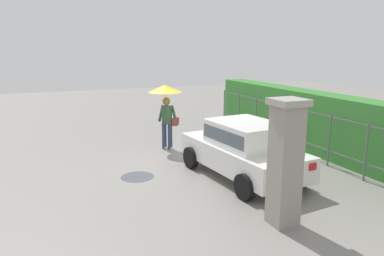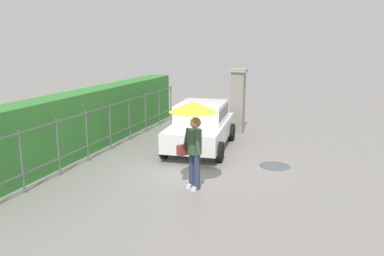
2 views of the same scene
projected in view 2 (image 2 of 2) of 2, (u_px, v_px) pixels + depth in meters
The scene contains 7 objects.
ground_plane at pixel (197, 165), 10.90m from camera, with size 40.00×40.00×0.00m, color gray.
car at pixel (201, 124), 12.41m from camera, with size 3.87×2.16×1.48m.
pedestrian at pixel (193, 121), 8.76m from camera, with size 1.11×1.11×2.12m.
gate_pillar at pixel (238, 100), 14.43m from camera, with size 0.60×0.60×2.42m.
fence_section at pixel (110, 124), 12.23m from camera, with size 10.22×0.05×1.50m.
hedge_row at pixel (90, 119), 12.44m from camera, with size 11.17×0.90×1.90m, color #387F33.
puddle_near at pixel (275, 166), 10.78m from camera, with size 0.86×0.86×0.00m, color #4C545B.
Camera 2 is at (-9.84, -3.32, 3.49)m, focal length 35.85 mm.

